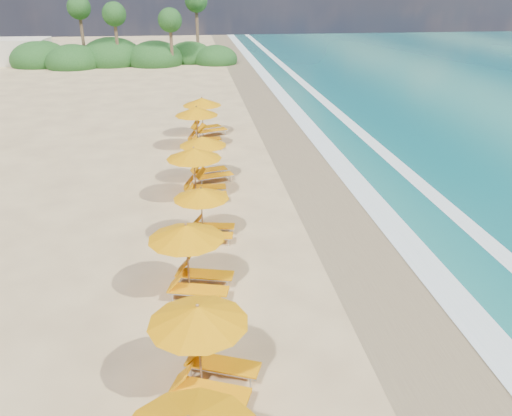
# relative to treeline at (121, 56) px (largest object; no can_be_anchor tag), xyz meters

# --- Properties ---
(ground) EXTENTS (160.00, 160.00, 0.00)m
(ground) POSITION_rel_treeline_xyz_m (9.94, -45.51, -1.00)
(ground) COLOR #D6B97E
(ground) RESTS_ON ground
(wet_sand) EXTENTS (4.00, 160.00, 0.01)m
(wet_sand) POSITION_rel_treeline_xyz_m (13.94, -45.51, -0.99)
(wet_sand) COLOR #8C7954
(wet_sand) RESTS_ON ground
(surf_foam) EXTENTS (4.00, 160.00, 0.01)m
(surf_foam) POSITION_rel_treeline_xyz_m (16.64, -45.51, -0.97)
(surf_foam) COLOR white
(surf_foam) RESTS_ON ground
(station_2) EXTENTS (3.05, 3.01, 2.35)m
(station_2) POSITION_rel_treeline_xyz_m (7.82, -53.25, 0.32)
(station_2) COLOR olive
(station_2) RESTS_ON ground
(station_3) EXTENTS (2.92, 2.82, 2.36)m
(station_3) POSITION_rel_treeline_xyz_m (7.57, -49.00, 0.33)
(station_3) COLOR olive
(station_3) RESTS_ON ground
(station_4) EXTENTS (2.48, 2.36, 2.09)m
(station_4) POSITION_rel_treeline_xyz_m (8.10, -45.39, 0.17)
(station_4) COLOR olive
(station_4) RESTS_ON ground
(station_5) EXTENTS (2.65, 2.45, 2.44)m
(station_5) POSITION_rel_treeline_xyz_m (7.94, -41.50, 0.37)
(station_5) COLOR olive
(station_5) RESTS_ON ground
(station_6) EXTENTS (2.85, 2.76, 2.28)m
(station_6) POSITION_rel_treeline_xyz_m (8.37, -39.16, 0.28)
(station_6) COLOR olive
(station_6) RESTS_ON ground
(station_7) EXTENTS (2.78, 2.60, 2.49)m
(station_7) POSITION_rel_treeline_xyz_m (8.22, -33.82, 0.40)
(station_7) COLOR olive
(station_7) RESTS_ON ground
(station_8) EXTENTS (3.15, 3.11, 2.43)m
(station_8) POSITION_rel_treeline_xyz_m (8.59, -31.05, 0.37)
(station_8) COLOR olive
(station_8) RESTS_ON ground
(treeline) EXTENTS (25.80, 8.80, 9.74)m
(treeline) POSITION_rel_treeline_xyz_m (0.00, 0.00, 0.00)
(treeline) COLOR #163D14
(treeline) RESTS_ON ground
(beach_building) EXTENTS (7.00, 5.00, 2.80)m
(beach_building) POSITION_rel_treeline_xyz_m (-12.06, 2.49, 0.40)
(beach_building) COLOR beige
(beach_building) RESTS_ON ground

